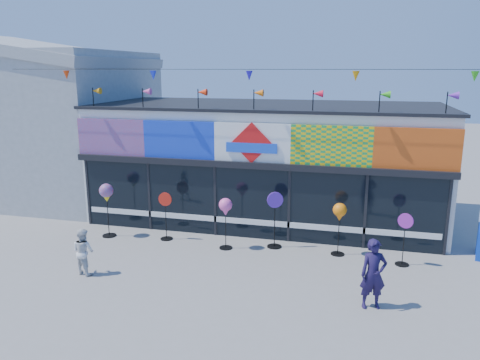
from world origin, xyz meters
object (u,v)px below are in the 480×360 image
(spinner_5, at_px, (404,238))
(child, at_px, (83,251))
(spinner_0, at_px, (107,194))
(spinner_1, at_px, (166,215))
(spinner_3, at_px, (275,218))
(spinner_2, at_px, (226,208))
(spinner_4, at_px, (340,214))
(adult_man, at_px, (373,274))

(spinner_5, bearing_deg, child, -162.28)
(spinner_5, bearing_deg, spinner_0, 179.39)
(spinner_1, distance_m, spinner_3, 3.47)
(spinner_3, xyz_separation_m, spinner_5, (3.68, -0.46, -0.13))
(spinner_0, height_order, spinner_2, spinner_0)
(spinner_0, bearing_deg, spinner_4, 1.81)
(spinner_0, height_order, spinner_3, spinner_0)
(spinner_2, bearing_deg, spinner_1, 172.04)
(spinner_4, bearing_deg, spinner_0, -178.19)
(spinner_3, bearing_deg, spinner_5, -7.07)
(spinner_2, distance_m, adult_man, 5.00)
(spinner_3, height_order, child, spinner_3)
(spinner_5, relative_size, child, 1.20)
(spinner_1, height_order, spinner_4, spinner_4)
(spinner_0, bearing_deg, spinner_5, -0.61)
(adult_man, bearing_deg, spinner_1, 138.48)
(spinner_5, relative_size, adult_man, 0.92)
(spinner_3, bearing_deg, adult_man, -48.16)
(spinner_0, xyz_separation_m, child, (0.82, -2.73, -0.78))
(spinner_0, xyz_separation_m, adult_man, (8.19, -2.76, -0.59))
(adult_man, bearing_deg, child, 163.48)
(spinner_3, distance_m, child, 5.53)
(spinner_4, xyz_separation_m, spinner_5, (1.77, -0.33, -0.46))
(spinner_0, relative_size, spinner_4, 1.12)
(spinner_1, distance_m, spinner_4, 5.39)
(spinner_0, bearing_deg, child, -73.30)
(spinner_1, height_order, spinner_3, spinner_3)
(spinner_5, bearing_deg, spinner_4, 169.55)
(spinner_5, height_order, adult_man, adult_man)
(spinner_0, distance_m, adult_man, 8.67)
(spinner_1, xyz_separation_m, spinner_5, (7.15, -0.28, -0.03))
(spinner_1, xyz_separation_m, child, (-1.11, -2.92, -0.19))
(spinner_5, bearing_deg, spinner_3, 172.93)
(spinner_1, height_order, adult_man, adult_man)
(spinner_3, relative_size, adult_man, 1.07)
(spinner_0, bearing_deg, spinner_2, -1.43)
(spinner_4, distance_m, adult_man, 3.15)
(child, bearing_deg, spinner_4, -138.93)
(spinner_4, xyz_separation_m, adult_man, (0.89, -3.00, -0.44))
(spinner_0, distance_m, spinner_3, 5.43)
(spinner_2, relative_size, child, 1.26)
(spinner_1, relative_size, spinner_4, 0.99)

